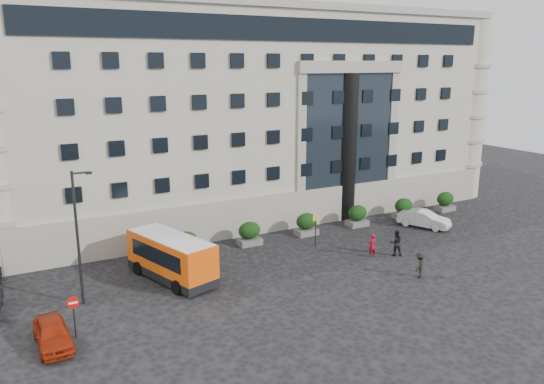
{
  "coord_description": "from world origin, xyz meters",
  "views": [
    {
      "loc": [
        -15.72,
        -27.68,
        13.86
      ],
      "look_at": [
        1.29,
        4.23,
        5.0
      ],
      "focal_mm": 35.0,
      "sensor_mm": 36.0,
      "label": 1
    }
  ],
  "objects_px": {
    "red_truck": "(41,223)",
    "white_taxi": "(424,219)",
    "no_entry_sign": "(73,309)",
    "hedge_d": "(357,216)",
    "hedge_f": "(445,201)",
    "hedge_a": "(186,244)",
    "hedge_e": "(403,208)",
    "minibus": "(171,256)",
    "street_lamp": "(78,233)",
    "bus_stop_sign": "(316,225)",
    "hedge_b": "(249,233)",
    "pedestrian_c": "(420,265)",
    "pedestrian_a": "(372,246)",
    "pedestrian_b": "(396,243)",
    "hedge_c": "(306,224)",
    "parked_car_a": "(53,333)"
  },
  "relations": [
    {
      "from": "no_entry_sign",
      "to": "pedestrian_c",
      "type": "xyz_separation_m",
      "value": [
        21.31,
        -2.3,
        -0.8
      ]
    },
    {
      "from": "red_truck",
      "to": "white_taxi",
      "type": "relative_size",
      "value": 1.16
    },
    {
      "from": "hedge_f",
      "to": "white_taxi",
      "type": "height_order",
      "value": "hedge_f"
    },
    {
      "from": "hedge_a",
      "to": "hedge_e",
      "type": "height_order",
      "value": "same"
    },
    {
      "from": "minibus",
      "to": "street_lamp",
      "type": "bearing_deg",
      "value": 173.99
    },
    {
      "from": "hedge_d",
      "to": "hedge_b",
      "type": "bearing_deg",
      "value": 180.0
    },
    {
      "from": "hedge_b",
      "to": "hedge_d",
      "type": "relative_size",
      "value": 1.0
    },
    {
      "from": "hedge_d",
      "to": "hedge_e",
      "type": "bearing_deg",
      "value": 0.0
    },
    {
      "from": "hedge_b",
      "to": "pedestrian_a",
      "type": "bearing_deg",
      "value": -44.69
    },
    {
      "from": "minibus",
      "to": "red_truck",
      "type": "relative_size",
      "value": 1.44
    },
    {
      "from": "bus_stop_sign",
      "to": "no_entry_sign",
      "type": "distance_m",
      "value": 19.46
    },
    {
      "from": "red_truck",
      "to": "hedge_d",
      "type": "bearing_deg",
      "value": -19.16
    },
    {
      "from": "street_lamp",
      "to": "white_taxi",
      "type": "distance_m",
      "value": 28.7
    },
    {
      "from": "hedge_d",
      "to": "hedge_f",
      "type": "distance_m",
      "value": 10.4
    },
    {
      "from": "pedestrian_a",
      "to": "pedestrian_b",
      "type": "xyz_separation_m",
      "value": [
        1.76,
        -0.55,
        0.1
      ]
    },
    {
      "from": "hedge_a",
      "to": "bus_stop_sign",
      "type": "height_order",
      "value": "bus_stop_sign"
    },
    {
      "from": "hedge_d",
      "to": "white_taxi",
      "type": "distance_m",
      "value": 5.72
    },
    {
      "from": "hedge_b",
      "to": "pedestrian_b",
      "type": "distance_m",
      "value": 11.13
    },
    {
      "from": "minibus",
      "to": "white_taxi",
      "type": "xyz_separation_m",
      "value": [
        22.69,
        0.7,
        -0.87
      ]
    },
    {
      "from": "pedestrian_b",
      "to": "hedge_a",
      "type": "bearing_deg",
      "value": 0.41
    },
    {
      "from": "white_taxi",
      "to": "pedestrian_a",
      "type": "relative_size",
      "value": 2.52
    },
    {
      "from": "bus_stop_sign",
      "to": "pedestrian_b",
      "type": "relative_size",
      "value": 1.29
    },
    {
      "from": "street_lamp",
      "to": "no_entry_sign",
      "type": "distance_m",
      "value": 4.98
    },
    {
      "from": "no_entry_sign",
      "to": "red_truck",
      "type": "bearing_deg",
      "value": 89.94
    },
    {
      "from": "street_lamp",
      "to": "pedestrian_b",
      "type": "bearing_deg",
      "value": -6.35
    },
    {
      "from": "hedge_c",
      "to": "minibus",
      "type": "relative_size",
      "value": 0.25
    },
    {
      "from": "minibus",
      "to": "pedestrian_c",
      "type": "xyz_separation_m",
      "value": [
        14.53,
        -7.46,
        -0.75
      ]
    },
    {
      "from": "hedge_c",
      "to": "street_lamp",
      "type": "height_order",
      "value": "street_lamp"
    },
    {
      "from": "parked_car_a",
      "to": "white_taxi",
      "type": "distance_m",
      "value": 31.19
    },
    {
      "from": "red_truck",
      "to": "hedge_b",
      "type": "bearing_deg",
      "value": -31.29
    },
    {
      "from": "hedge_b",
      "to": "street_lamp",
      "type": "xyz_separation_m",
      "value": [
        -13.14,
        -4.8,
        3.44
      ]
    },
    {
      "from": "hedge_b",
      "to": "pedestrian_a",
      "type": "height_order",
      "value": "hedge_b"
    },
    {
      "from": "hedge_a",
      "to": "minibus",
      "type": "relative_size",
      "value": 0.25
    },
    {
      "from": "hedge_f",
      "to": "parked_car_a",
      "type": "relative_size",
      "value": 0.46
    },
    {
      "from": "bus_stop_sign",
      "to": "white_taxi",
      "type": "relative_size",
      "value": 0.57
    },
    {
      "from": "hedge_b",
      "to": "hedge_f",
      "type": "distance_m",
      "value": 20.8
    },
    {
      "from": "no_entry_sign",
      "to": "pedestrian_c",
      "type": "distance_m",
      "value": 21.44
    },
    {
      "from": "hedge_b",
      "to": "bus_stop_sign",
      "type": "bearing_deg",
      "value": -33.07
    },
    {
      "from": "hedge_c",
      "to": "white_taxi",
      "type": "height_order",
      "value": "hedge_c"
    },
    {
      "from": "bus_stop_sign",
      "to": "red_truck",
      "type": "bearing_deg",
      "value": 147.87
    },
    {
      "from": "minibus",
      "to": "hedge_c",
      "type": "bearing_deg",
      "value": -0.89
    },
    {
      "from": "bus_stop_sign",
      "to": "no_entry_sign",
      "type": "relative_size",
      "value": 1.09
    },
    {
      "from": "red_truck",
      "to": "white_taxi",
      "type": "bearing_deg",
      "value": -21.26
    },
    {
      "from": "hedge_f",
      "to": "pedestrian_b",
      "type": "xyz_separation_m",
      "value": [
        -12.32,
        -7.21,
        0.05
      ]
    },
    {
      "from": "minibus",
      "to": "white_taxi",
      "type": "distance_m",
      "value": 22.72
    },
    {
      "from": "minibus",
      "to": "red_truck",
      "type": "distance_m",
      "value": 14.2
    },
    {
      "from": "hedge_a",
      "to": "no_entry_sign",
      "type": "bearing_deg",
      "value": -135.52
    },
    {
      "from": "hedge_e",
      "to": "pedestrian_a",
      "type": "xyz_separation_m",
      "value": [
        -8.87,
        -6.66,
        -0.05
      ]
    },
    {
      "from": "red_truck",
      "to": "minibus",
      "type": "bearing_deg",
      "value": -61.0
    },
    {
      "from": "hedge_a",
      "to": "hedge_c",
      "type": "relative_size",
      "value": 1.0
    }
  ]
}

